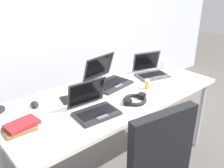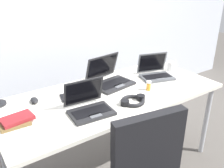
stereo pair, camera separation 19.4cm
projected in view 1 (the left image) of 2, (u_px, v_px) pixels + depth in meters
The scene contains 12 objects.
ground_plane at pixel (112, 165), 2.28m from camera, with size 12.00×12.00×0.00m, color #56514C.
wall_back at pixel (42, 8), 2.51m from camera, with size 6.00×0.13×2.60m.
desk at pixel (112, 99), 2.00m from camera, with size 1.80×0.80×0.74m.
laptop_by_keyboard at pixel (150, 71), 2.31m from camera, with size 0.34×0.31×0.21m.
laptop_far_corner at pixel (94, 107), 1.68m from camera, with size 0.31×0.28×0.22m.
laptop_back_left at pixel (107, 79), 2.12m from camera, with size 0.37×0.34×0.24m.
computer_mouse at pixel (35, 104), 1.77m from camera, with size 0.06×0.10×0.03m, color black.
cell_phone at pixel (66, 100), 1.85m from camera, with size 0.06×0.14×0.01m, color black.
headphones at pixel (135, 100), 1.84m from camera, with size 0.21×0.18×0.04m.
pill_bottle at pixel (147, 84), 2.04m from camera, with size 0.04×0.04×0.08m.
book_stack at pixel (21, 126), 1.50m from camera, with size 0.22×0.15×0.04m.
coffee_mug at pixel (164, 64), 2.49m from camera, with size 0.11×0.08×0.09m.
Camera 1 is at (-1.16, -1.35, 1.61)m, focal length 39.41 mm.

